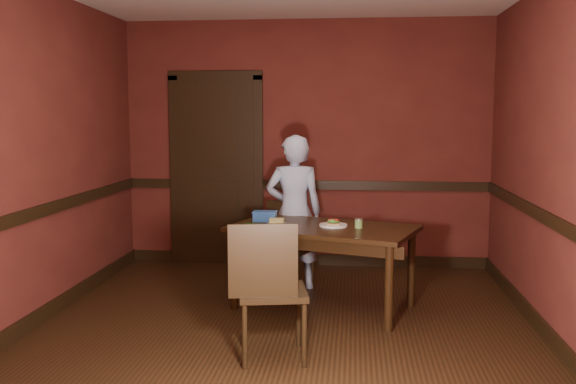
% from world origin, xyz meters
% --- Properties ---
extents(floor, '(4.00, 4.50, 0.01)m').
position_xyz_m(floor, '(0.00, 0.00, 0.00)').
color(floor, black).
rests_on(floor, ground).
extents(wall_back, '(4.00, 0.02, 2.70)m').
position_xyz_m(wall_back, '(0.00, 2.25, 1.35)').
color(wall_back, '#57201A').
rests_on(wall_back, ground).
extents(wall_front, '(4.00, 0.02, 2.70)m').
position_xyz_m(wall_front, '(0.00, -2.25, 1.35)').
color(wall_front, '#57201A').
rests_on(wall_front, ground).
extents(wall_left, '(0.02, 4.50, 2.70)m').
position_xyz_m(wall_left, '(-2.00, 0.00, 1.35)').
color(wall_left, '#57201A').
rests_on(wall_left, ground).
extents(wall_right, '(0.02, 4.50, 2.70)m').
position_xyz_m(wall_right, '(2.00, 0.00, 1.35)').
color(wall_right, '#57201A').
rests_on(wall_right, ground).
extents(dado_back, '(4.00, 0.03, 0.10)m').
position_xyz_m(dado_back, '(0.00, 2.23, 0.90)').
color(dado_back, black).
rests_on(dado_back, ground).
extents(dado_left, '(0.03, 4.50, 0.10)m').
position_xyz_m(dado_left, '(-1.99, 0.00, 0.90)').
color(dado_left, black).
rests_on(dado_left, ground).
extents(dado_right, '(0.03, 4.50, 0.10)m').
position_xyz_m(dado_right, '(1.99, 0.00, 0.90)').
color(dado_right, black).
rests_on(dado_right, ground).
extents(baseboard_back, '(4.00, 0.03, 0.12)m').
position_xyz_m(baseboard_back, '(0.00, 2.23, 0.06)').
color(baseboard_back, black).
rests_on(baseboard_back, ground).
extents(baseboard_left, '(0.03, 4.50, 0.12)m').
position_xyz_m(baseboard_left, '(-1.99, 0.00, 0.06)').
color(baseboard_left, black).
rests_on(baseboard_left, ground).
extents(baseboard_right, '(0.03, 4.50, 0.12)m').
position_xyz_m(baseboard_right, '(1.99, 0.00, 0.06)').
color(baseboard_right, black).
rests_on(baseboard_right, ground).
extents(door, '(1.05, 0.07, 2.20)m').
position_xyz_m(door, '(-1.00, 2.22, 1.09)').
color(door, black).
rests_on(door, ground).
extents(dining_table, '(1.73, 1.31, 0.72)m').
position_xyz_m(dining_table, '(0.28, 0.64, 0.36)').
color(dining_table, black).
rests_on(dining_table, floor).
extents(chair_far, '(0.50, 0.50, 0.84)m').
position_xyz_m(chair_far, '(-0.07, 1.18, 0.42)').
color(chair_far, black).
rests_on(chair_far, floor).
extents(chair_near, '(0.53, 0.53, 0.98)m').
position_xyz_m(chair_near, '(-0.01, -0.55, 0.49)').
color(chair_near, black).
rests_on(chair_near, floor).
extents(person, '(0.58, 0.42, 1.49)m').
position_xyz_m(person, '(-0.04, 1.28, 0.74)').
color(person, '#ABBDDD').
rests_on(person, floor).
extents(sandwich_plate, '(0.24, 0.24, 0.06)m').
position_xyz_m(sandwich_plate, '(0.36, 0.65, 0.74)').
color(sandwich_plate, white).
rests_on(sandwich_plate, dining_table).
extents(sauce_jar, '(0.07, 0.07, 0.08)m').
position_xyz_m(sauce_jar, '(0.58, 0.58, 0.76)').
color(sauce_jar, '#699347').
rests_on(sauce_jar, dining_table).
extents(cheese_saucer, '(0.17, 0.17, 0.05)m').
position_xyz_m(cheese_saucer, '(-0.13, 0.69, 0.74)').
color(cheese_saucer, white).
rests_on(cheese_saucer, dining_table).
extents(food_tub, '(0.22, 0.15, 0.09)m').
position_xyz_m(food_tub, '(-0.26, 0.85, 0.77)').
color(food_tub, '#3063B8').
rests_on(food_tub, dining_table).
extents(wrapped_veg, '(0.25, 0.07, 0.07)m').
position_xyz_m(wrapped_veg, '(-0.23, 0.33, 0.76)').
color(wrapped_veg, '#194D17').
rests_on(wrapped_veg, dining_table).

